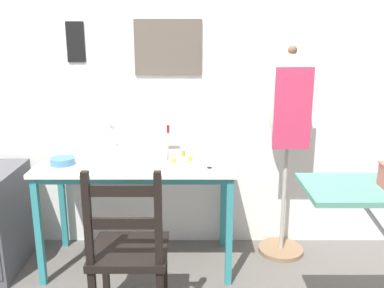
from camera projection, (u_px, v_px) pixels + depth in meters
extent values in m
plane|color=#5B5651|center=(135.00, 287.00, 2.67)|extent=(14.00, 14.00, 0.00)
cube|color=silver|center=(141.00, 72.00, 2.96)|extent=(10.00, 0.05, 2.55)
cube|color=brown|center=(168.00, 47.00, 2.89)|extent=(0.46, 0.02, 0.37)
cube|color=black|center=(76.00, 42.00, 2.88)|extent=(0.12, 0.01, 0.27)
cube|color=silver|center=(137.00, 163.00, 2.76)|extent=(1.25, 0.58, 0.02)
cube|color=teal|center=(132.00, 180.00, 2.53)|extent=(1.17, 0.03, 0.04)
cube|color=teal|center=(39.00, 232.00, 2.62)|extent=(0.04, 0.04, 0.71)
cube|color=teal|center=(230.00, 232.00, 2.62)|extent=(0.04, 0.04, 0.71)
cube|color=teal|center=(63.00, 201.00, 3.10)|extent=(0.04, 0.04, 0.71)
cube|color=teal|center=(224.00, 201.00, 3.10)|extent=(0.04, 0.04, 0.71)
cube|color=white|center=(140.00, 152.00, 2.82)|extent=(0.37, 0.18, 0.08)
cube|color=white|center=(161.00, 129.00, 2.78)|extent=(0.09, 0.16, 0.22)
cube|color=white|center=(135.00, 117.00, 2.76)|extent=(0.32, 0.14, 0.07)
cube|color=white|center=(114.00, 134.00, 2.79)|extent=(0.04, 0.10, 0.15)
cylinder|color=#B22D2D|center=(169.00, 129.00, 2.78)|extent=(0.02, 0.06, 0.06)
cylinder|color=#99999E|center=(160.00, 110.00, 2.75)|extent=(0.01, 0.01, 0.02)
cylinder|color=teal|center=(63.00, 161.00, 2.68)|extent=(0.16, 0.16, 0.04)
cylinder|color=#243D54|center=(63.00, 158.00, 2.68)|extent=(0.12, 0.12, 0.01)
cube|color=silver|center=(221.00, 166.00, 2.64)|extent=(0.11, 0.05, 0.00)
cube|color=silver|center=(222.00, 167.00, 2.62)|extent=(0.12, 0.02, 0.00)
torus|color=black|center=(210.00, 168.00, 2.61)|extent=(0.03, 0.03, 0.01)
torus|color=black|center=(210.00, 168.00, 2.62)|extent=(0.03, 0.03, 0.01)
cylinder|color=yellow|center=(174.00, 160.00, 2.72)|extent=(0.03, 0.03, 0.03)
cylinder|color=beige|center=(174.00, 158.00, 2.72)|extent=(0.04, 0.04, 0.00)
cylinder|color=beige|center=(174.00, 162.00, 2.72)|extent=(0.04, 0.04, 0.00)
cylinder|color=orange|center=(184.00, 153.00, 2.85)|extent=(0.03, 0.03, 0.04)
cylinder|color=beige|center=(184.00, 150.00, 2.85)|extent=(0.04, 0.04, 0.00)
cylinder|color=beige|center=(184.00, 156.00, 2.86)|extent=(0.04, 0.04, 0.00)
cylinder|color=yellow|center=(191.00, 158.00, 2.74)|extent=(0.03, 0.03, 0.04)
cylinder|color=beige|center=(191.00, 156.00, 2.74)|extent=(0.04, 0.04, 0.00)
cylinder|color=beige|center=(191.00, 161.00, 2.75)|extent=(0.04, 0.04, 0.00)
cube|color=black|center=(130.00, 251.00, 2.27)|extent=(0.40, 0.38, 0.04)
cube|color=black|center=(106.00, 271.00, 2.48)|extent=(0.04, 0.04, 0.40)
cube|color=black|center=(165.00, 271.00, 2.48)|extent=(0.04, 0.04, 0.40)
cube|color=black|center=(88.00, 219.00, 2.05)|extent=(0.04, 0.04, 0.48)
cube|color=black|center=(159.00, 219.00, 2.05)|extent=(0.04, 0.04, 0.48)
cube|color=black|center=(122.00, 191.00, 2.01)|extent=(0.34, 0.02, 0.06)
cube|color=black|center=(124.00, 223.00, 2.06)|extent=(0.34, 0.02, 0.06)
cylinder|color=#846647|center=(281.00, 250.00, 3.10)|extent=(0.32, 0.32, 0.03)
cylinder|color=#ADA89E|center=(284.00, 193.00, 2.99)|extent=(0.03, 0.03, 0.85)
ellipsoid|color=beige|center=(290.00, 101.00, 2.82)|extent=(0.29, 0.21, 0.63)
sphere|color=brown|center=(293.00, 50.00, 2.73)|extent=(0.06, 0.06, 0.06)
cube|color=#C63356|center=(293.00, 109.00, 2.72)|extent=(0.24, 0.01, 0.53)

